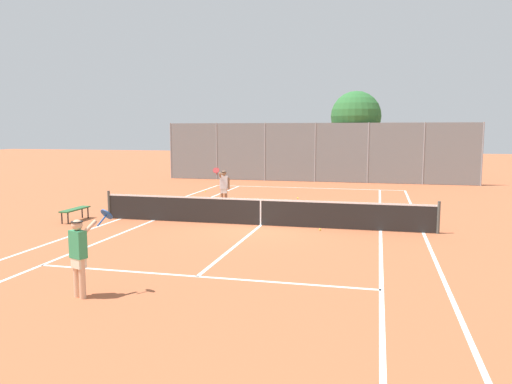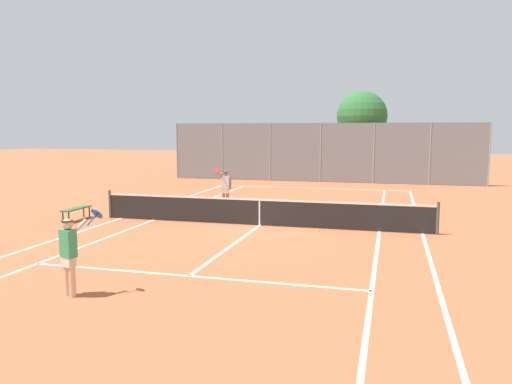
{
  "view_description": "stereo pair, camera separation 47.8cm",
  "coord_description": "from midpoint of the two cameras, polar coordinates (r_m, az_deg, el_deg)",
  "views": [
    {
      "loc": [
        3.97,
        -16.94,
        3.36
      ],
      "look_at": [
        -0.54,
        1.5,
        1.0
      ],
      "focal_mm": 35.0,
      "sensor_mm": 36.0,
      "label": 1
    },
    {
      "loc": [
        4.44,
        -16.82,
        3.36
      ],
      "look_at": [
        -0.54,
        1.5,
        1.0
      ],
      "focal_mm": 35.0,
      "sensor_mm": 36.0,
      "label": 2
    }
  ],
  "objects": [
    {
      "name": "ground_plane",
      "position": [
        17.71,
        -0.24,
        -3.85
      ],
      "size": [
        120.0,
        120.0,
        0.0
      ],
      "primitive_type": "plane",
      "color": "#B25B38"
    },
    {
      "name": "court_line_markings",
      "position": [
        17.71,
        -0.24,
        -3.84
      ],
      "size": [
        11.1,
        23.9,
        0.01
      ],
      "color": "white",
      "rests_on": "ground"
    },
    {
      "name": "tennis_net",
      "position": [
        17.63,
        -0.24,
        -2.22
      ],
      "size": [
        12.0,
        0.1,
        1.07
      ],
      "color": "#474C47",
      "rests_on": "ground"
    },
    {
      "name": "player_near_side",
      "position": [
        10.72,
        -20.79,
        -6.5
      ],
      "size": [
        0.84,
        0.69,
        1.77
      ],
      "color": "#D8A884",
      "rests_on": "ground"
    },
    {
      "name": "player_far_left",
      "position": [
        21.83,
        -4.33,
        0.67
      ],
      "size": [
        0.58,
        0.81,
        1.77
      ],
      "color": "#936B4C",
      "rests_on": "ground"
    },
    {
      "name": "loose_tennis_ball_0",
      "position": [
        19.7,
        -3.37,
        -2.65
      ],
      "size": [
        0.07,
        0.07,
        0.07
      ],
      "primitive_type": "sphere",
      "color": "#D1DB33",
      "rests_on": "ground"
    },
    {
      "name": "loose_tennis_ball_1",
      "position": [
        24.65,
        4.24,
        -0.69
      ],
      "size": [
        0.07,
        0.07,
        0.07
      ],
      "primitive_type": "sphere",
      "color": "#D1DB33",
      "rests_on": "ground"
    },
    {
      "name": "loose_tennis_ball_2",
      "position": [
        27.36,
        -6.32,
        0.06
      ],
      "size": [
        0.07,
        0.07,
        0.07
      ],
      "primitive_type": "sphere",
      "color": "#D1DB33",
      "rests_on": "ground"
    },
    {
      "name": "loose_tennis_ball_3",
      "position": [
        16.95,
        6.52,
        -4.28
      ],
      "size": [
        0.07,
        0.07,
        0.07
      ],
      "primitive_type": "sphere",
      "color": "#D1DB33",
      "rests_on": "ground"
    },
    {
      "name": "courtside_bench",
      "position": [
        19.79,
        -20.63,
        -1.94
      ],
      "size": [
        0.36,
        1.5,
        0.47
      ],
      "color": "#2D6638",
      "rests_on": "ground"
    },
    {
      "name": "back_fence",
      "position": [
        32.7,
        6.37,
        4.52
      ],
      "size": [
        20.26,
        0.08,
        3.84
      ],
      "color": "gray",
      "rests_on": "ground"
    },
    {
      "name": "tree_behind_left",
      "position": [
        34.22,
        11.0,
        8.34
      ],
      "size": [
        3.32,
        3.32,
        5.94
      ],
      "color": "brown",
      "rests_on": "ground"
    }
  ]
}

